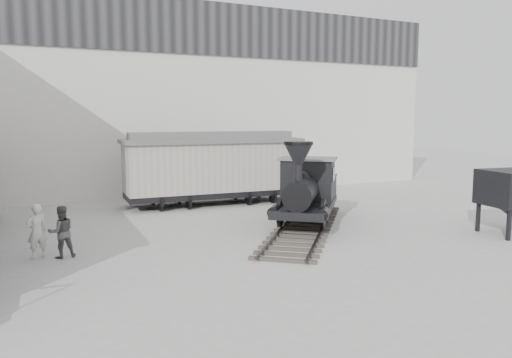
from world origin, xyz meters
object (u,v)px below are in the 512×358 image
boxcar (213,166)px  visitor_b (61,232)px  locomotive (306,195)px  visitor_a (37,231)px

boxcar → visitor_b: size_ratio=5.49×
visitor_b → locomotive: bearing=177.1°
locomotive → visitor_b: size_ratio=5.37×
boxcar → visitor_a: 11.17m
locomotive → visitor_a: bearing=-138.2°
locomotive → visitor_b: 9.63m
locomotive → visitor_b: (-9.59, -0.78, -0.45)m
locomotive → visitor_a: size_ratio=5.16×
visitor_a → visitor_b: size_ratio=1.04×
visitor_a → locomotive: bearing=166.2°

